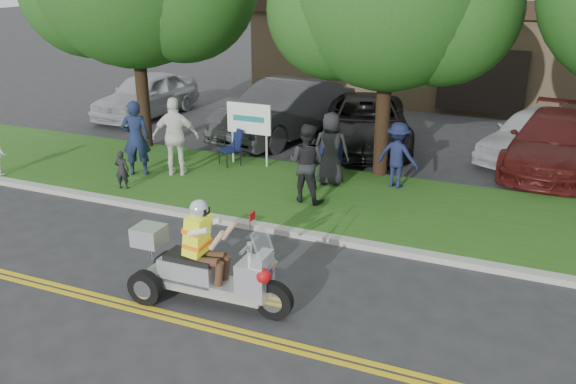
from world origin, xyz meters
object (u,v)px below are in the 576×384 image
at_px(lawn_chair_b, 329,154).
at_px(parked_car_far_left, 146,95).
at_px(spectator_adult_right, 176,137).
at_px(parked_car_far_right, 534,134).
at_px(spectator_adult_left, 136,138).
at_px(spectator_adult_mid, 307,163).
at_px(parked_car_left, 285,110).
at_px(lawn_chair_a, 233,144).
at_px(trike_scooter, 204,269).
at_px(parked_car_right, 554,142).
at_px(parked_car_mid, 366,122).

height_order(lawn_chair_b, parked_car_far_left, parked_car_far_left).
height_order(spectator_adult_right, parked_car_far_right, spectator_adult_right).
bearing_deg(spectator_adult_right, parked_car_far_left, -69.98).
distance_m(lawn_chair_b, spectator_adult_left, 4.84).
relative_size(lawn_chair_b, spectator_adult_mid, 0.65).
xyz_separation_m(spectator_adult_left, spectator_adult_mid, (4.61, -0.04, -0.06)).
bearing_deg(parked_car_left, lawn_chair_a, -77.94).
xyz_separation_m(lawn_chair_a, lawn_chair_b, (2.74, -0.12, 0.11)).
distance_m(spectator_adult_mid, parked_car_left, 5.73).
bearing_deg(parked_car_far_left, spectator_adult_left, -53.76).
distance_m(parked_car_far_left, parked_car_far_right, 12.93).
height_order(spectator_adult_left, spectator_adult_right, spectator_adult_right).
height_order(trike_scooter, lawn_chair_b, trike_scooter).
xyz_separation_m(spectator_adult_right, parked_car_far_left, (-4.73, 5.35, -0.32)).
relative_size(lawn_chair_a, parked_car_right, 0.19).
bearing_deg(parked_car_mid, parked_car_left, 163.21).
distance_m(spectator_adult_mid, parked_car_right, 7.08).
distance_m(lawn_chair_a, lawn_chair_b, 2.74).
distance_m(trike_scooter, spectator_adult_right, 6.32).
height_order(lawn_chair_a, spectator_adult_left, spectator_adult_left).
bearing_deg(parked_car_right, parked_car_far_left, -176.24).
bearing_deg(spectator_adult_right, lawn_chair_a, -145.68).
height_order(parked_car_far_left, parked_car_mid, parked_car_far_left).
bearing_deg(spectator_adult_right, parked_car_mid, -148.63).
xyz_separation_m(spectator_adult_right, parked_car_far_right, (8.21, 5.23, -0.37)).
height_order(spectator_adult_left, parked_car_left, spectator_adult_left).
bearing_deg(spectator_adult_mid, lawn_chair_a, -26.32).
distance_m(lawn_chair_b, spectator_adult_mid, 1.63).
height_order(parked_car_left, parked_car_right, parked_car_left).
height_order(lawn_chair_b, parked_car_far_right, parked_car_far_right).
height_order(lawn_chair_b, spectator_adult_left, spectator_adult_left).
height_order(lawn_chair_b, parked_car_right, parked_car_right).
xyz_separation_m(trike_scooter, parked_car_mid, (-0.21, 9.73, 0.12)).
bearing_deg(spectator_adult_mid, spectator_adult_left, 5.19).
relative_size(parked_car_far_left, parked_car_far_right, 1.06).
distance_m(spectator_adult_left, parked_car_mid, 6.77).
bearing_deg(spectator_adult_right, parked_car_right, -173.77).
xyz_separation_m(spectator_adult_mid, spectator_adult_right, (-3.68, 0.42, 0.10)).
bearing_deg(trike_scooter, spectator_adult_mid, 89.65).
bearing_deg(parked_car_left, parked_car_far_left, -174.11).
bearing_deg(parked_car_far_right, parked_car_left, -152.37).
height_order(spectator_adult_mid, parked_car_far_left, spectator_adult_mid).
relative_size(lawn_chair_a, spectator_adult_left, 0.51).
distance_m(parked_car_mid, parked_car_right, 5.15).
height_order(lawn_chair_a, parked_car_left, parked_car_left).
bearing_deg(parked_car_right, lawn_chair_a, -150.31).
relative_size(spectator_adult_mid, parked_car_left, 0.33).
bearing_deg(parked_car_mid, spectator_adult_mid, -106.78).
xyz_separation_m(lawn_chair_b, parked_car_mid, (-0.08, 3.49, -0.02)).
bearing_deg(trike_scooter, spectator_adult_left, 133.73).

